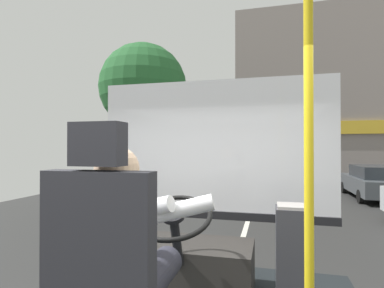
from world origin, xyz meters
name	(u,v)px	position (x,y,z in m)	size (l,w,h in m)	color
ground	(252,208)	(0.00, 8.80, -0.02)	(18.00, 44.00, 0.06)	#2C2C2C
bus_driver	(125,248)	(-0.10, -0.23, 1.54)	(0.82, 0.60, 0.76)	#282833
steering_console	(188,263)	(-0.10, 0.95, 1.02)	(1.10, 0.99, 0.84)	#282623
handrail_pole	(309,168)	(0.76, -0.07, 1.93)	(0.04, 0.04, 2.26)	yellow
fare_box	(292,262)	(0.74, 0.72, 1.20)	(0.22, 0.24, 0.81)	#333338
windshield_panel	(213,164)	(0.00, 1.62, 1.84)	(2.50, 0.08, 1.48)	silver
street_tree	(143,88)	(-3.45, 7.70, 3.98)	(2.86, 2.86, 5.43)	#4C3828
shop_building	(372,102)	(5.92, 16.50, 4.45)	(14.00, 5.71, 8.91)	gray
parked_car_charcoal	(377,182)	(4.64, 11.71, 0.67)	(1.94, 4.06, 1.30)	#474C51
parked_car_blue	(344,172)	(4.56, 16.68, 0.64)	(1.96, 3.81, 1.24)	navy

